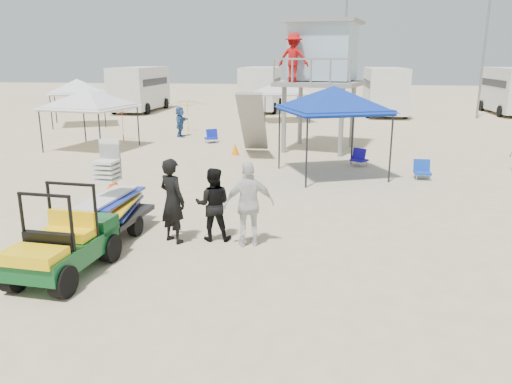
# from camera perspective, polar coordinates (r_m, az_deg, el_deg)

# --- Properties ---
(ground) EXTENTS (140.00, 140.00, 0.00)m
(ground) POSITION_cam_1_polar(r_m,az_deg,el_deg) (8.08, -6.59, -14.43)
(ground) COLOR beige
(ground) RESTS_ON ground
(utility_cart) EXTENTS (1.29, 2.30, 1.68)m
(utility_cart) POSITION_cam_1_polar(r_m,az_deg,el_deg) (9.91, -21.44, -4.77)
(utility_cart) COLOR #0B481D
(utility_cart) RESTS_ON ground
(surf_trailer) EXTENTS (1.37, 2.31, 1.93)m
(surf_trailer) POSITION_cam_1_polar(r_m,az_deg,el_deg) (11.88, -16.09, -1.03)
(surf_trailer) COLOR black
(surf_trailer) RESTS_ON ground
(man_left) EXTENTS (0.82, 0.74, 1.89)m
(man_left) POSITION_cam_1_polar(r_m,az_deg,el_deg) (11.05, -9.54, -1.00)
(man_left) COLOR black
(man_left) RESTS_ON ground
(man_mid) EXTENTS (0.86, 0.70, 1.65)m
(man_mid) POSITION_cam_1_polar(r_m,az_deg,el_deg) (11.10, -4.94, -1.41)
(man_mid) COLOR black
(man_mid) RESTS_ON ground
(man_right) EXTENTS (1.17, 0.76, 1.86)m
(man_right) POSITION_cam_1_polar(r_m,az_deg,el_deg) (10.68, -0.79, -1.44)
(man_right) COLOR silver
(man_right) RESTS_ON ground
(lifeguard_tower) EXTENTS (4.04, 4.04, 5.36)m
(lifeguard_tower) POSITION_cam_1_polar(r_m,az_deg,el_deg) (22.24, 7.21, 15.09)
(lifeguard_tower) COLOR gray
(lifeguard_tower) RESTS_ON ground
(canopy_blue) EXTENTS (3.98, 3.98, 3.46)m
(canopy_blue) POSITION_cam_1_polar(r_m,az_deg,el_deg) (17.20, 8.89, 11.42)
(canopy_blue) COLOR black
(canopy_blue) RESTS_ON ground
(canopy_white_a) EXTENTS (3.63, 3.63, 3.05)m
(canopy_white_a) POSITION_cam_1_polar(r_m,az_deg,el_deg) (23.37, -18.61, 10.77)
(canopy_white_a) COLOR black
(canopy_white_a) RESTS_ON ground
(canopy_white_b) EXTENTS (4.05, 4.05, 3.14)m
(canopy_white_b) POSITION_cam_1_polar(r_m,az_deg,el_deg) (31.95, -19.81, 11.81)
(canopy_white_b) COLOR black
(canopy_white_b) RESTS_ON ground
(canopy_white_c) EXTENTS (3.78, 3.78, 2.99)m
(canopy_white_c) POSITION_cam_1_polar(r_m,az_deg,el_deg) (32.14, 3.03, 12.40)
(canopy_white_c) COLOR black
(canopy_white_c) RESTS_ON ground
(umbrella_a) EXTENTS (1.97, 2.00, 1.78)m
(umbrella_a) POSITION_cam_1_polar(r_m,az_deg,el_deg) (25.37, -15.05, 7.66)
(umbrella_a) COLOR #D64316
(umbrella_a) RESTS_ON ground
(umbrella_b) EXTENTS (2.37, 2.39, 1.78)m
(umbrella_b) POSITION_cam_1_polar(r_m,az_deg,el_deg) (27.86, -7.81, 8.66)
(umbrella_b) COLOR yellow
(umbrella_b) RESTS_ON ground
(cone_near) EXTENTS (0.34, 0.34, 0.50)m
(cone_near) POSITION_cam_1_polar(r_m,az_deg,el_deg) (16.27, -16.01, 1.32)
(cone_near) COLOR #FF4708
(cone_near) RESTS_ON ground
(cone_far) EXTENTS (0.34, 0.34, 0.50)m
(cone_far) POSITION_cam_1_polar(r_m,az_deg,el_deg) (21.03, -2.40, 4.94)
(cone_far) COLOR orange
(cone_far) RESTS_ON ground
(beach_chair_a) EXTENTS (0.72, 0.81, 0.64)m
(beach_chair_a) POSITION_cam_1_polar(r_m,az_deg,el_deg) (24.20, -5.11, 6.39)
(beach_chair_a) COLOR #101FAE
(beach_chair_a) RESTS_ON ground
(beach_chair_b) EXTENTS (0.55, 0.59, 0.64)m
(beach_chair_b) POSITION_cam_1_polar(r_m,az_deg,el_deg) (17.75, 18.46, 2.46)
(beach_chair_b) COLOR #103CAF
(beach_chair_b) RESTS_ON ground
(beach_chair_c) EXTENTS (0.73, 0.83, 0.64)m
(beach_chair_c) POSITION_cam_1_polar(r_m,az_deg,el_deg) (19.35, 11.70, 3.92)
(beach_chair_c) COLOR #1E0EA1
(beach_chair_c) RESTS_ON ground
(rv_far_left) EXTENTS (2.64, 6.80, 3.25)m
(rv_far_left) POSITION_cam_1_polar(r_m,az_deg,el_deg) (39.36, -13.13, 11.61)
(rv_far_left) COLOR silver
(rv_far_left) RESTS_ON ground
(rv_mid_left) EXTENTS (2.65, 6.50, 3.25)m
(rv_mid_left) POSITION_cam_1_polar(r_m,az_deg,el_deg) (38.65, 0.55, 11.93)
(rv_mid_left) COLOR silver
(rv_mid_left) RESTS_ON ground
(rv_mid_right) EXTENTS (2.64, 7.00, 3.25)m
(rv_mid_right) POSITION_cam_1_polar(r_m,az_deg,el_deg) (37.09, 14.45, 11.33)
(rv_mid_right) COLOR silver
(rv_mid_right) RESTS_ON ground
(rv_far_right) EXTENTS (2.64, 6.60, 3.25)m
(rv_far_right) POSITION_cam_1_polar(r_m,az_deg,el_deg) (40.55, 27.15, 10.46)
(rv_far_right) COLOR silver
(rv_far_right) RESTS_ON ground
(light_pole_left) EXTENTS (0.14, 0.14, 8.00)m
(light_pole_left) POSITION_cam_1_polar(r_m,az_deg,el_deg) (33.82, 10.06, 14.98)
(light_pole_left) COLOR slate
(light_pole_left) RESTS_ON ground
(light_pole_right) EXTENTS (0.14, 0.14, 8.00)m
(light_pole_right) POSITION_cam_1_polar(r_m,az_deg,el_deg) (36.73, 24.57, 13.88)
(light_pole_right) COLOR slate
(light_pole_right) RESTS_ON ground
(distant_beachgoers) EXTENTS (15.05, 12.12, 1.65)m
(distant_beachgoers) POSITION_cam_1_polar(r_m,az_deg,el_deg) (25.51, 1.22, 7.98)
(distant_beachgoers) COLOR #B18332
(distant_beachgoers) RESTS_ON ground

